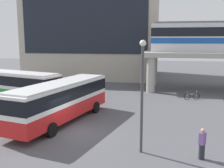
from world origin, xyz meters
TOP-DOWN VIEW (x-y plane):
  - ground_plane at (0.00, 10.00)m, footprint 120.00×120.00m
  - station_building at (-6.34, 30.96)m, footprint 22.08×16.08m
  - bus_main at (-1.76, 2.18)m, footprint 4.78×11.33m
  - bus_secondary at (-9.39, 7.86)m, footprint 11.30×5.63m
  - bicycle_silver at (9.19, 12.69)m, footprint 1.74×0.56m
  - pedestrian_at_kerb at (8.29, -2.68)m, footprint 0.43×0.48m
  - lamp_post at (4.95, -2.41)m, footprint 0.36×0.36m

SIDE VIEW (x-z plane):
  - ground_plane at x=0.00m, z-range 0.00..0.00m
  - bicycle_silver at x=9.19m, z-range -0.16..0.88m
  - pedestrian_at_kerb at x=8.29m, z-range -0.05..1.70m
  - bus_main at x=-1.76m, z-range 0.38..3.60m
  - bus_secondary at x=-9.39m, z-range 0.38..3.60m
  - lamp_post at x=4.95m, z-range 0.57..7.04m
  - station_building at x=-6.34m, z-range 0.00..16.26m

